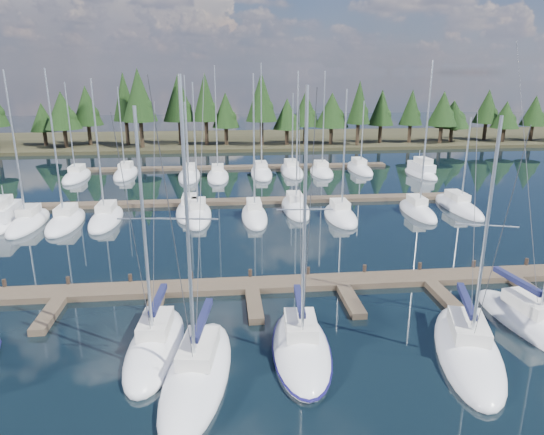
{
  "coord_description": "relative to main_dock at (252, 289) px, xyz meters",
  "views": [
    {
      "loc": [
        -1.66,
        -11.52,
        13.75
      ],
      "look_at": [
        1.8,
        22.0,
        3.65
      ],
      "focal_mm": 32.0,
      "sensor_mm": 36.0,
      "label": 1
    }
  ],
  "objects": [
    {
      "name": "ground",
      "position": [
        0.0,
        12.64,
        -0.2
      ],
      "size": [
        260.0,
        260.0,
        0.0
      ],
      "primitive_type": "plane",
      "color": "black",
      "rests_on": "ground"
    },
    {
      "name": "front_sailboat_6",
      "position": [
        15.25,
        -6.29,
        0.11
      ],
      "size": [
        3.67,
        9.25,
        16.3
      ],
      "color": "white",
      "rests_on": "ground"
    },
    {
      "name": "motor_yacht_left",
      "position": [
        -22.42,
        17.23,
        0.27
      ],
      "size": [
        3.42,
        8.79,
        4.31
      ],
      "color": "white",
      "rests_on": "ground"
    },
    {
      "name": "front_sailboat_2",
      "position": [
        -5.37,
        -6.45,
        0.08
      ],
      "size": [
        3.3,
        8.29,
        13.18
      ],
      "color": "white",
      "rests_on": "ground"
    },
    {
      "name": "front_sailboat_4",
      "position": [
        2.06,
        -7.36,
        0.08
      ],
      "size": [
        3.61,
        8.66,
        14.06
      ],
      "color": "white",
      "rests_on": "ground"
    },
    {
      "name": "far_shore",
      "position": [
        0.0,
        72.64,
        0.1
      ],
      "size": [
        220.0,
        30.0,
        0.6
      ],
      "primitive_type": "cube",
      "color": "#322F1C",
      "rests_on": "ground"
    },
    {
      "name": "main_dock",
      "position": [
        0.0,
        0.0,
        0.0
      ],
      "size": [
        44.0,
        6.13,
        0.9
      ],
      "color": "brown",
      "rests_on": "ground"
    },
    {
      "name": "tree_line",
      "position": [
        -1.83,
        62.8,
        7.3
      ],
      "size": [
        187.28,
        11.71,
        13.97
      ],
      "color": "black",
      "rests_on": "far_shore"
    },
    {
      "name": "motor_yacht_right",
      "position": [
        25.9,
        35.21,
        0.25
      ],
      "size": [
        3.34,
        8.36,
        4.08
      ],
      "color": "white",
      "rests_on": "ground"
    },
    {
      "name": "back_docks",
      "position": [
        0.0,
        32.23,
        -0.0
      ],
      "size": [
        50.0,
        21.8,
        0.4
      ],
      "color": "brown",
      "rests_on": "ground"
    },
    {
      "name": "front_sailboat_5",
      "position": [
        10.45,
        -8.4,
        0.07
      ],
      "size": [
        5.68,
        9.91,
        12.8
      ],
      "color": "white",
      "rests_on": "ground"
    },
    {
      "name": "back_sailboat_rows",
      "position": [
        -0.32,
        27.52,
        0.06
      ],
      "size": [
        46.95,
        32.28,
        15.77
      ],
      "color": "white",
      "rests_on": "ground"
    },
    {
      "name": "front_sailboat_3",
      "position": [
        -3.1,
        -9.06,
        0.08
      ],
      "size": [
        4.27,
        9.79,
        14.52
      ],
      "color": "white",
      "rests_on": "ground"
    }
  ]
}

